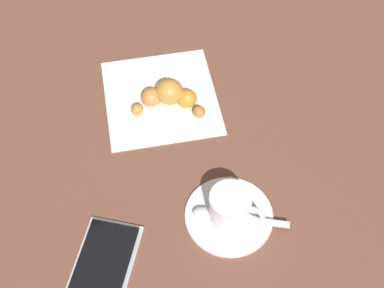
{
  "coord_description": "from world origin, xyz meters",
  "views": [
    {
      "loc": [
        -0.39,
        0.15,
        0.63
      ],
      "look_at": [
        -0.0,
        -0.01,
        0.02
      ],
      "focal_mm": 46.39,
      "sensor_mm": 36.0,
      "label": 1
    }
  ],
  "objects_px": {
    "teaspoon": "(225,216)",
    "croissant": "(169,96)",
    "saucer": "(229,215)",
    "espresso_cup": "(231,206)",
    "sugar_packet": "(241,198)",
    "cell_phone": "(102,269)",
    "napkin": "(161,97)"
  },
  "relations": [
    {
      "from": "sugar_packet",
      "to": "espresso_cup",
      "type": "bearing_deg",
      "value": 110.97
    },
    {
      "from": "sugar_packet",
      "to": "cell_phone",
      "type": "distance_m",
      "value": 0.21
    },
    {
      "from": "espresso_cup",
      "to": "croissant",
      "type": "relative_size",
      "value": 0.57
    },
    {
      "from": "napkin",
      "to": "croissant",
      "type": "bearing_deg",
      "value": -156.6
    },
    {
      "from": "teaspoon",
      "to": "cell_phone",
      "type": "xyz_separation_m",
      "value": [
        -0.01,
        0.18,
        -0.01
      ]
    },
    {
      "from": "teaspoon",
      "to": "sugar_packet",
      "type": "xyz_separation_m",
      "value": [
        0.02,
        -0.03,
        0.0
      ]
    },
    {
      "from": "croissant",
      "to": "sugar_packet",
      "type": "bearing_deg",
      "value": -171.46
    },
    {
      "from": "espresso_cup",
      "to": "sugar_packet",
      "type": "relative_size",
      "value": 0.96
    },
    {
      "from": "napkin",
      "to": "croissant",
      "type": "height_order",
      "value": "croissant"
    },
    {
      "from": "espresso_cup",
      "to": "cell_phone",
      "type": "xyz_separation_m",
      "value": [
        -0.01,
        0.19,
        -0.03
      ]
    },
    {
      "from": "teaspoon",
      "to": "croissant",
      "type": "relative_size",
      "value": 1.05
    },
    {
      "from": "teaspoon",
      "to": "napkin",
      "type": "relative_size",
      "value": 0.64
    },
    {
      "from": "saucer",
      "to": "espresso_cup",
      "type": "bearing_deg",
      "value": -120.23
    },
    {
      "from": "cell_phone",
      "to": "teaspoon",
      "type": "bearing_deg",
      "value": -87.84
    },
    {
      "from": "sugar_packet",
      "to": "cell_phone",
      "type": "relative_size",
      "value": 0.44
    },
    {
      "from": "espresso_cup",
      "to": "croissant",
      "type": "height_order",
      "value": "espresso_cup"
    },
    {
      "from": "teaspoon",
      "to": "cell_phone",
      "type": "relative_size",
      "value": 0.77
    },
    {
      "from": "sugar_packet",
      "to": "napkin",
      "type": "height_order",
      "value": "sugar_packet"
    },
    {
      "from": "sugar_packet",
      "to": "napkin",
      "type": "distance_m",
      "value": 0.23
    },
    {
      "from": "teaspoon",
      "to": "napkin",
      "type": "bearing_deg",
      "value": 1.49
    },
    {
      "from": "saucer",
      "to": "sugar_packet",
      "type": "distance_m",
      "value": 0.03
    },
    {
      "from": "saucer",
      "to": "croissant",
      "type": "bearing_deg",
      "value": 1.54
    },
    {
      "from": "sugar_packet",
      "to": "cell_phone",
      "type": "height_order",
      "value": "sugar_packet"
    },
    {
      "from": "saucer",
      "to": "napkin",
      "type": "relative_size",
      "value": 0.65
    },
    {
      "from": "sugar_packet",
      "to": "napkin",
      "type": "xyz_separation_m",
      "value": [
        0.22,
        0.04,
        -0.01
      ]
    },
    {
      "from": "saucer",
      "to": "teaspoon",
      "type": "distance_m",
      "value": 0.01
    },
    {
      "from": "teaspoon",
      "to": "napkin",
      "type": "height_order",
      "value": "teaspoon"
    },
    {
      "from": "sugar_packet",
      "to": "croissant",
      "type": "relative_size",
      "value": 0.6
    },
    {
      "from": "espresso_cup",
      "to": "sugar_packet",
      "type": "xyz_separation_m",
      "value": [
        0.02,
        -0.02,
        -0.02
      ]
    },
    {
      "from": "sugar_packet",
      "to": "teaspoon",
      "type": "bearing_deg",
      "value": 107.29
    },
    {
      "from": "saucer",
      "to": "espresso_cup",
      "type": "distance_m",
      "value": 0.03
    },
    {
      "from": "teaspoon",
      "to": "napkin",
      "type": "distance_m",
      "value": 0.24
    }
  ]
}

